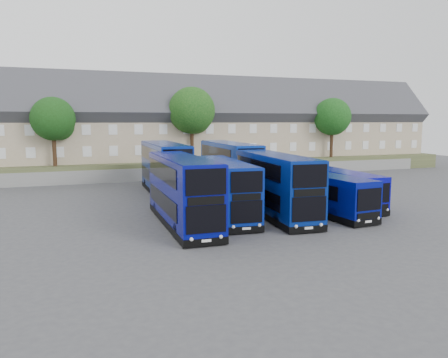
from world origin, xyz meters
TOP-DOWN VIEW (x-y plane):
  - ground at (0.00, 0.00)m, footprint 120.00×120.00m
  - retaining_wall at (0.00, 24.00)m, footprint 70.00×0.40m
  - earth_bank at (0.00, 34.00)m, footprint 80.00×20.00m
  - terrace_row at (6.00, 30.00)m, footprint 66.00×10.40m
  - dd_front_left at (-5.63, 1.28)m, footprint 2.98×11.61m
  - dd_front_mid at (-2.11, 2.45)m, footprint 3.36×10.51m
  - dd_front_right at (1.56, 1.77)m, footprint 3.58×11.58m
  - dd_rear_left at (-4.01, 14.07)m, footprint 3.22×12.36m
  - dd_rear_right at (2.56, 13.85)m, footprint 3.30×12.23m
  - coach_east_a at (5.30, 1.79)m, footprint 3.15×11.23m
  - coach_east_b at (8.36, 3.78)m, footprint 2.54×10.80m
  - tree_west at (-13.85, 25.10)m, footprint 4.80×4.80m
  - tree_mid at (2.15, 25.60)m, footprint 5.76×5.76m
  - tree_east at (22.15, 25.10)m, footprint 5.12×5.12m
  - tree_far at (28.15, 32.10)m, footprint 5.44×5.44m

SIDE VIEW (x-z plane):
  - ground at x=0.00m, z-range 0.00..0.00m
  - retaining_wall at x=0.00m, z-range 0.00..1.50m
  - earth_bank at x=0.00m, z-range 0.00..2.00m
  - coach_east_b at x=8.36m, z-range -0.03..2.90m
  - coach_east_a at x=5.30m, z-range -0.03..3.00m
  - dd_front_mid at x=-2.11m, z-range -0.04..4.07m
  - dd_front_right at x=1.56m, z-range -0.04..4.49m
  - dd_front_left at x=-5.63m, z-range -0.04..4.55m
  - dd_rear_right at x=2.56m, z-range -0.04..4.78m
  - dd_rear_left at x=-4.01m, z-range -0.04..4.84m
  - terrace_row at x=6.00m, z-range 1.00..12.20m
  - tree_west at x=-13.85m, z-range 3.23..10.88m
  - tree_east at x=22.15m, z-range 3.31..11.47m
  - tree_far at x=28.15m, z-range 3.39..12.06m
  - tree_mid at x=2.15m, z-range 3.48..12.66m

